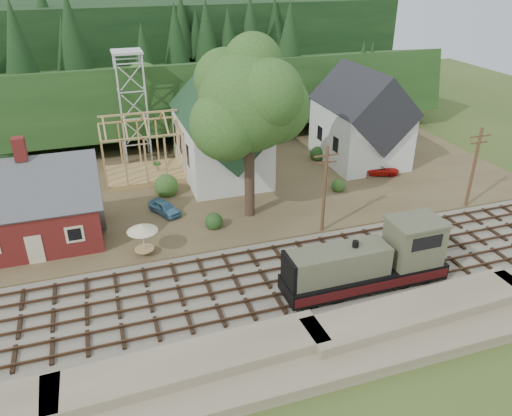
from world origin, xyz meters
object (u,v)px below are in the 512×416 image
object	(u,v)px
car_blue	(164,207)
car_red	(379,169)
locomotive	(372,262)
patio_set	(142,229)

from	to	relation	value
car_blue	car_red	bearing A→B (deg)	-22.66
locomotive	patio_set	size ratio (longest dim) A/B	4.48
car_red	patio_set	size ratio (longest dim) A/B	1.61
car_red	patio_set	bearing A→B (deg)	123.96
locomotive	car_blue	world-z (taller)	locomotive
car_blue	patio_set	distance (m)	7.20
locomotive	car_red	size ratio (longest dim) A/B	2.78
car_blue	car_red	xyz separation A→B (m)	(23.46, 1.85, -0.02)
locomotive	car_blue	distance (m)	19.91
car_blue	car_red	distance (m)	23.54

